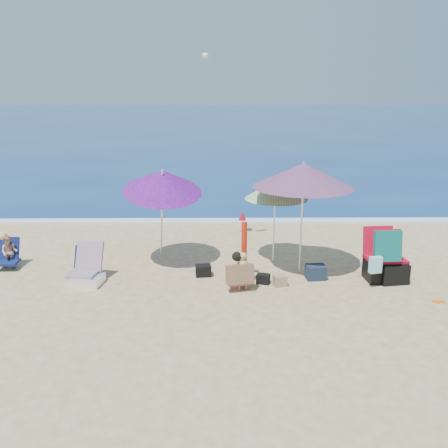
{
  "coord_description": "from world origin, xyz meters",
  "views": [
    {
      "loc": [
        -0.4,
        -8.89,
        3.94
      ],
      "look_at": [
        -0.3,
        1.0,
        1.1
      ],
      "focal_mm": 39.61,
      "sensor_mm": 36.0,
      "label": 1
    }
  ],
  "objects_px": {
    "chair_navy": "(84,272)",
    "camp_chair_left": "(391,267)",
    "seagull": "(206,56)",
    "umbrella_striped": "(277,190)",
    "camp_chair_right": "(381,262)",
    "umbrella_blue": "(163,181)",
    "person_left": "(9,252)",
    "furled_umbrella": "(244,247)",
    "umbrella_turquoise": "(303,175)",
    "person_center": "(241,272)",
    "chair_rainbow": "(87,273)"
  },
  "relations": [
    {
      "from": "chair_navy",
      "to": "person_center",
      "type": "relative_size",
      "value": 0.85
    },
    {
      "from": "umbrella_blue",
      "to": "chair_rainbow",
      "type": "relative_size",
      "value": 2.86
    },
    {
      "from": "umbrella_turquoise",
      "to": "camp_chair_right",
      "type": "xyz_separation_m",
      "value": [
        1.59,
        -0.5,
        -1.7
      ]
    },
    {
      "from": "umbrella_striped",
      "to": "umbrella_blue",
      "type": "distance_m",
      "value": 2.51
    },
    {
      "from": "umbrella_blue",
      "to": "person_center",
      "type": "xyz_separation_m",
      "value": [
        1.62,
        -1.39,
        -1.53
      ]
    },
    {
      "from": "umbrella_striped",
      "to": "seagull",
      "type": "height_order",
      "value": "seagull"
    },
    {
      "from": "umbrella_turquoise",
      "to": "chair_rainbow",
      "type": "xyz_separation_m",
      "value": [
        -4.41,
        -0.56,
        -1.9
      ]
    },
    {
      "from": "chair_navy",
      "to": "seagull",
      "type": "xyz_separation_m",
      "value": [
        2.51,
        1.83,
        4.33
      ]
    },
    {
      "from": "chair_navy",
      "to": "camp_chair_left",
      "type": "xyz_separation_m",
      "value": [
        6.32,
        -0.07,
        0.13
      ]
    },
    {
      "from": "camp_chair_left",
      "to": "umbrella_striped",
      "type": "bearing_deg",
      "value": 151.59
    },
    {
      "from": "seagull",
      "to": "umbrella_blue",
      "type": "bearing_deg",
      "value": -132.95
    },
    {
      "from": "umbrella_turquoise",
      "to": "umbrella_striped",
      "type": "bearing_deg",
      "value": 122.19
    },
    {
      "from": "chair_rainbow",
      "to": "camp_chair_right",
      "type": "xyz_separation_m",
      "value": [
        6.0,
        0.06,
        0.2
      ]
    },
    {
      "from": "person_center",
      "to": "umbrella_blue",
      "type": "bearing_deg",
      "value": 139.42
    },
    {
      "from": "person_left",
      "to": "chair_navy",
      "type": "bearing_deg",
      "value": -21.77
    },
    {
      "from": "seagull",
      "to": "umbrella_striped",
      "type": "bearing_deg",
      "value": -23.86
    },
    {
      "from": "chair_navy",
      "to": "seagull",
      "type": "bearing_deg",
      "value": 36.12
    },
    {
      "from": "camp_chair_left",
      "to": "umbrella_turquoise",
      "type": "bearing_deg",
      "value": 164.53
    },
    {
      "from": "person_left",
      "to": "seagull",
      "type": "height_order",
      "value": "seagull"
    },
    {
      "from": "chair_navy",
      "to": "camp_chair_right",
      "type": "height_order",
      "value": "camp_chair_right"
    },
    {
      "from": "chair_rainbow",
      "to": "person_left",
      "type": "bearing_deg",
      "value": 155.91
    },
    {
      "from": "umbrella_striped",
      "to": "seagull",
      "type": "distance_m",
      "value": 3.32
    },
    {
      "from": "umbrella_turquoise",
      "to": "person_left",
      "type": "distance_m",
      "value": 6.58
    },
    {
      "from": "umbrella_blue",
      "to": "furled_umbrella",
      "type": "height_order",
      "value": "umbrella_blue"
    },
    {
      "from": "furled_umbrella",
      "to": "chair_rainbow",
      "type": "distance_m",
      "value": 3.23
    },
    {
      "from": "umbrella_blue",
      "to": "chair_navy",
      "type": "distance_m",
      "value": 2.5
    },
    {
      "from": "seagull",
      "to": "person_left",
      "type": "bearing_deg",
      "value": -165.63
    },
    {
      "from": "chair_rainbow",
      "to": "seagull",
      "type": "relative_size",
      "value": 1.04
    },
    {
      "from": "chair_navy",
      "to": "camp_chair_left",
      "type": "height_order",
      "value": "camp_chair_left"
    },
    {
      "from": "person_center",
      "to": "seagull",
      "type": "relative_size",
      "value": 1.01
    },
    {
      "from": "chair_rainbow",
      "to": "camp_chair_left",
      "type": "relative_size",
      "value": 0.81
    },
    {
      "from": "chair_navy",
      "to": "person_center",
      "type": "height_order",
      "value": "person_center"
    },
    {
      "from": "umbrella_turquoise",
      "to": "person_center",
      "type": "relative_size",
      "value": 3.04
    },
    {
      "from": "camp_chair_left",
      "to": "seagull",
      "type": "distance_m",
      "value": 5.98
    },
    {
      "from": "umbrella_turquoise",
      "to": "seagull",
      "type": "distance_m",
      "value": 3.43
    },
    {
      "from": "furled_umbrella",
      "to": "seagull",
      "type": "xyz_separation_m",
      "value": [
        -0.77,
        2.09,
        3.7
      ]
    },
    {
      "from": "umbrella_turquoise",
      "to": "person_center",
      "type": "bearing_deg",
      "value": -143.44
    },
    {
      "from": "person_left",
      "to": "umbrella_striped",
      "type": "bearing_deg",
      "value": 4.08
    },
    {
      "from": "umbrella_striped",
      "to": "camp_chair_right",
      "type": "height_order",
      "value": "umbrella_striped"
    },
    {
      "from": "chair_navy",
      "to": "person_left",
      "type": "height_order",
      "value": "person_left"
    },
    {
      "from": "chair_rainbow",
      "to": "person_left",
      "type": "height_order",
      "value": "person_left"
    },
    {
      "from": "umbrella_striped",
      "to": "chair_rainbow",
      "type": "height_order",
      "value": "umbrella_striped"
    },
    {
      "from": "person_left",
      "to": "furled_umbrella",
      "type": "bearing_deg",
      "value": -10.9
    },
    {
      "from": "umbrella_blue",
      "to": "chair_rainbow",
      "type": "bearing_deg",
      "value": -146.5
    },
    {
      "from": "umbrella_striped",
      "to": "furled_umbrella",
      "type": "bearing_deg",
      "value": -119.29
    },
    {
      "from": "seagull",
      "to": "camp_chair_right",
      "type": "bearing_deg",
      "value": -28.0
    },
    {
      "from": "person_left",
      "to": "seagull",
      "type": "xyz_separation_m",
      "value": [
        4.33,
        1.11,
        4.13
      ]
    },
    {
      "from": "umbrella_turquoise",
      "to": "person_center",
      "type": "distance_m",
      "value": 2.37
    },
    {
      "from": "camp_chair_right",
      "to": "person_left",
      "type": "height_order",
      "value": "camp_chair_right"
    },
    {
      "from": "umbrella_turquoise",
      "to": "person_left",
      "type": "xyz_separation_m",
      "value": [
        -6.34,
        0.3,
        -1.74
      ]
    }
  ]
}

